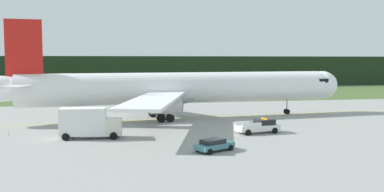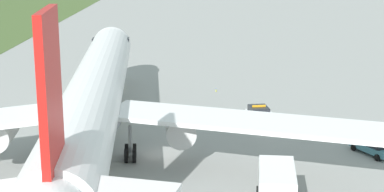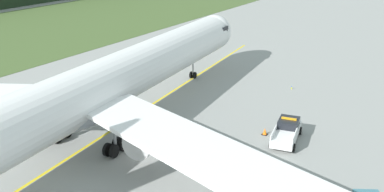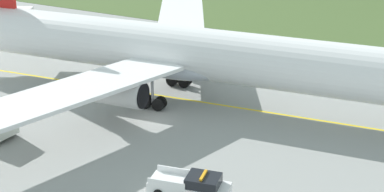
% 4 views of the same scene
% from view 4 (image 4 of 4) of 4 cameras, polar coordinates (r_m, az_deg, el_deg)
% --- Properties ---
extents(ground, '(320.00, 320.00, 0.00)m').
position_cam_4_polar(ground, '(52.15, -4.22, -2.44)').
color(ground, gray).
extents(grass_verge, '(320.00, 45.93, 0.04)m').
position_cam_4_polar(grass_verge, '(99.28, 12.38, 9.20)').
color(grass_verge, '#445C2D').
rests_on(grass_verge, ground).
extents(taxiway_centerline_main, '(79.98, 8.43, 0.01)m').
position_cam_4_polar(taxiway_centerline_main, '(56.01, 0.71, -0.56)').
color(taxiway_centerline_main, yellow).
rests_on(taxiway_centerline_main, ground).
extents(airliner, '(59.49, 48.95, 15.28)m').
position_cam_4_polar(airliner, '(54.54, 0.03, 4.26)').
color(airliner, white).
rests_on(airliner, ground).
extents(ops_pickup_truck, '(5.98, 3.08, 1.94)m').
position_cam_4_polar(ops_pickup_truck, '(40.24, 0.05, -8.97)').
color(ops_pickup_truck, white).
rests_on(ops_pickup_truck, ground).
extents(apron_cone, '(0.54, 0.54, 0.68)m').
position_cam_4_polar(apron_cone, '(42.21, 1.43, -8.26)').
color(apron_cone, black).
rests_on(apron_cone, ground).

